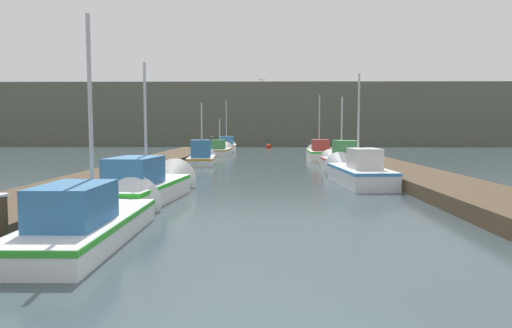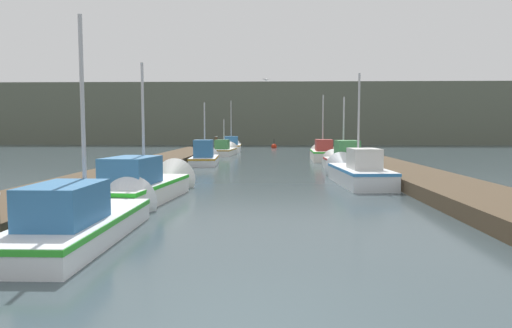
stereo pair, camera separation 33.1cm
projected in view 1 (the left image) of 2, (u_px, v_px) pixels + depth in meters
The scene contains 15 objects.
dock_left at pixel (135, 170), 20.67m from camera, with size 2.57×40.00×0.43m.
dock_right at pixel (395, 171), 20.52m from camera, with size 2.57×40.00×0.43m.
distant_shore_ridge at pixel (263, 115), 63.19m from camera, with size 120.00×16.00×7.69m.
fishing_boat_0 at pixel (99, 217), 9.16m from camera, with size 1.52×5.46×4.77m.
fishing_boat_1 at pixel (150, 184), 13.78m from camera, with size 2.14×5.71×4.51m.
fishing_boat_2 at pixel (355, 171), 17.93m from camera, with size 1.85×5.74×4.62m.
fishing_boat_3 at pixel (341, 162), 22.57m from camera, with size 1.48×6.05×4.01m.
fishing_boat_4 at pixel (202, 157), 26.92m from camera, with size 1.70×4.93×4.05m.
fishing_boat_5 at pixel (319, 153), 30.52m from camera, with size 1.61×5.32×4.64m.
fishing_boat_6 at pixel (221, 150), 36.10m from camera, with size 1.84×5.19×3.25m.
fishing_boat_7 at pixel (227, 146), 41.61m from camera, with size 1.95×5.32×5.05m.
mooring_piling_0 at pixel (0, 223), 7.84m from camera, with size 0.29×0.29×1.02m.
mooring_piling_1 at pixel (211, 144), 39.51m from camera, with size 0.28×0.28×1.38m.
channel_buoy at pixel (269, 146), 47.81m from camera, with size 0.58×0.58×1.08m.
seagull_lead at pixel (262, 80), 33.09m from camera, with size 0.54×0.36×0.12m.
Camera 1 is at (-0.11, -4.51, 2.16)m, focal length 32.00 mm.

